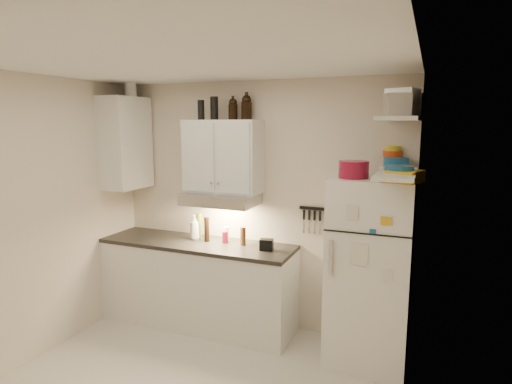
% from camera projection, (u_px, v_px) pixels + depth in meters
% --- Properties ---
extents(ceiling, '(3.20, 3.00, 0.02)m').
position_uv_depth(ceiling, '(174.00, 58.00, 2.97)').
color(ceiling, white).
rests_on(ceiling, ground).
extents(back_wall, '(3.20, 0.02, 2.60)m').
position_uv_depth(back_wall, '(256.00, 205.00, 4.56)').
color(back_wall, beige).
rests_on(back_wall, ground).
extents(left_wall, '(0.02, 3.00, 2.60)m').
position_uv_depth(left_wall, '(23.00, 222.00, 3.78)').
color(left_wall, beige).
rests_on(left_wall, ground).
extents(right_wall, '(0.02, 3.00, 2.60)m').
position_uv_depth(right_wall, '(408.00, 268.00, 2.57)').
color(right_wall, beige).
rests_on(right_wall, ground).
extents(base_cabinet, '(2.10, 0.60, 0.88)m').
position_uv_depth(base_cabinet, '(198.00, 285.00, 4.61)').
color(base_cabinet, white).
rests_on(base_cabinet, floor).
extents(countertop, '(2.10, 0.62, 0.04)m').
position_uv_depth(countertop, '(197.00, 244.00, 4.54)').
color(countertop, black).
rests_on(countertop, base_cabinet).
extents(upper_cabinet, '(0.80, 0.33, 0.75)m').
position_uv_depth(upper_cabinet, '(223.00, 157.00, 4.43)').
color(upper_cabinet, white).
rests_on(upper_cabinet, back_wall).
extents(side_cabinet, '(0.33, 0.55, 1.00)m').
position_uv_depth(side_cabinet, '(125.00, 143.00, 4.71)').
color(side_cabinet, white).
rests_on(side_cabinet, left_wall).
extents(range_hood, '(0.76, 0.46, 0.12)m').
position_uv_depth(range_hood, '(221.00, 199.00, 4.43)').
color(range_hood, silver).
rests_on(range_hood, back_wall).
extents(fridge, '(0.70, 0.68, 1.70)m').
position_uv_depth(fridge, '(370.00, 271.00, 3.84)').
color(fridge, white).
rests_on(fridge, floor).
extents(shelf_hi, '(0.30, 0.95, 0.03)m').
position_uv_depth(shelf_hi, '(400.00, 119.00, 3.42)').
color(shelf_hi, white).
rests_on(shelf_hi, right_wall).
extents(shelf_lo, '(0.30, 0.95, 0.03)m').
position_uv_depth(shelf_lo, '(397.00, 173.00, 3.49)').
color(shelf_lo, white).
rests_on(shelf_lo, right_wall).
extents(knife_strip, '(0.42, 0.02, 0.03)m').
position_uv_depth(knife_strip, '(320.00, 209.00, 4.27)').
color(knife_strip, black).
rests_on(knife_strip, back_wall).
extents(dutch_oven, '(0.27, 0.27, 0.15)m').
position_uv_depth(dutch_oven, '(354.00, 170.00, 3.64)').
color(dutch_oven, maroon).
rests_on(dutch_oven, fridge).
extents(book_stack, '(0.31, 0.34, 0.10)m').
position_uv_depth(book_stack, '(405.00, 176.00, 3.39)').
color(book_stack, gold).
rests_on(book_stack, fridge).
extents(spice_jar, '(0.08, 0.08, 0.10)m').
position_uv_depth(spice_jar, '(382.00, 173.00, 3.61)').
color(spice_jar, silver).
rests_on(spice_jar, fridge).
extents(stock_pot, '(0.33, 0.33, 0.20)m').
position_uv_depth(stock_pot, '(409.00, 106.00, 3.63)').
color(stock_pot, silver).
rests_on(stock_pot, shelf_hi).
extents(tin_a, '(0.27, 0.26, 0.22)m').
position_uv_depth(tin_a, '(402.00, 103.00, 3.39)').
color(tin_a, '#AAAAAD').
rests_on(tin_a, shelf_hi).
extents(tin_b, '(0.22, 0.22, 0.17)m').
position_uv_depth(tin_b, '(397.00, 105.00, 3.19)').
color(tin_b, '#AAAAAD').
rests_on(tin_b, shelf_hi).
extents(bowl_teal, '(0.22, 0.22, 0.09)m').
position_uv_depth(bowl_teal, '(396.00, 162.00, 3.83)').
color(bowl_teal, '#19578C').
rests_on(bowl_teal, shelf_lo).
extents(bowl_orange, '(0.18, 0.18, 0.05)m').
position_uv_depth(bowl_orange, '(393.00, 154.00, 3.92)').
color(bowl_orange, '#D14013').
rests_on(bowl_orange, bowl_teal).
extents(bowl_yellow, '(0.14, 0.14, 0.04)m').
position_uv_depth(bowl_yellow, '(393.00, 148.00, 3.91)').
color(bowl_yellow, gold).
rests_on(bowl_yellow, bowl_orange).
extents(plates, '(0.23, 0.23, 0.06)m').
position_uv_depth(plates, '(399.00, 169.00, 3.40)').
color(plates, '#19578C').
rests_on(plates, shelf_lo).
extents(growler_a, '(0.12, 0.12, 0.22)m').
position_uv_depth(growler_a, '(233.00, 109.00, 4.36)').
color(growler_a, black).
rests_on(growler_a, upper_cabinet).
extents(growler_b, '(0.12, 0.12, 0.26)m').
position_uv_depth(growler_b, '(247.00, 107.00, 4.33)').
color(growler_b, black).
rests_on(growler_b, upper_cabinet).
extents(thermos_a, '(0.08, 0.08, 0.23)m').
position_uv_depth(thermos_a, '(214.00, 108.00, 4.36)').
color(thermos_a, black).
rests_on(thermos_a, upper_cabinet).
extents(thermos_b, '(0.09, 0.09, 0.20)m').
position_uv_depth(thermos_b, '(201.00, 110.00, 4.36)').
color(thermos_b, black).
rests_on(thermos_b, upper_cabinet).
extents(side_jar, '(0.16, 0.16, 0.17)m').
position_uv_depth(side_jar, '(130.00, 89.00, 4.64)').
color(side_jar, silver).
rests_on(side_jar, side_cabinet).
extents(soap_bottle, '(0.15, 0.15, 0.30)m').
position_uv_depth(soap_bottle, '(195.00, 226.00, 4.61)').
color(soap_bottle, white).
rests_on(soap_bottle, countertop).
extents(pepper_mill, '(0.06, 0.06, 0.19)m').
position_uv_depth(pepper_mill, '(243.00, 236.00, 4.41)').
color(pepper_mill, brown).
rests_on(pepper_mill, countertop).
extents(oil_bottle, '(0.07, 0.07, 0.29)m').
position_uv_depth(oil_bottle, '(199.00, 226.00, 4.64)').
color(oil_bottle, '#566419').
rests_on(oil_bottle, countertop).
extents(vinegar_bottle, '(0.07, 0.07, 0.27)m').
position_uv_depth(vinegar_bottle, '(207.00, 229.00, 4.53)').
color(vinegar_bottle, black).
rests_on(vinegar_bottle, countertop).
extents(clear_bottle, '(0.07, 0.07, 0.16)m').
position_uv_depth(clear_bottle, '(226.00, 234.00, 4.53)').
color(clear_bottle, silver).
rests_on(clear_bottle, countertop).
extents(red_jar, '(0.06, 0.06, 0.12)m').
position_uv_depth(red_jar, '(225.00, 237.00, 4.49)').
color(red_jar, maroon).
rests_on(red_jar, countertop).
extents(caddy, '(0.14, 0.11, 0.11)m').
position_uv_depth(caddy, '(267.00, 245.00, 4.24)').
color(caddy, black).
rests_on(caddy, countertop).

